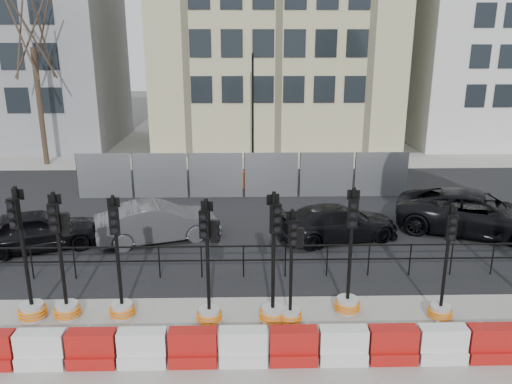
{
  "coord_description": "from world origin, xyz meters",
  "views": [
    {
      "loc": [
        0.06,
        -11.88,
        6.5
      ],
      "look_at": [
        0.4,
        3.0,
        2.04
      ],
      "focal_mm": 35.0,
      "sensor_mm": 36.0,
      "label": 1
    }
  ],
  "objects_px": {
    "traffic_signal_d": "(209,295)",
    "car_c": "(337,223)",
    "traffic_signal_h": "(442,296)",
    "car_a": "(36,230)",
    "traffic_signal_a": "(30,294)"
  },
  "relations": [
    {
      "from": "traffic_signal_d",
      "to": "car_c",
      "type": "bearing_deg",
      "value": 68.85
    },
    {
      "from": "traffic_signal_a",
      "to": "traffic_signal_h",
      "type": "relative_size",
      "value": 1.14
    },
    {
      "from": "traffic_signal_h",
      "to": "car_a",
      "type": "height_order",
      "value": "traffic_signal_h"
    },
    {
      "from": "traffic_signal_d",
      "to": "traffic_signal_h",
      "type": "distance_m",
      "value": 5.63
    },
    {
      "from": "traffic_signal_a",
      "to": "car_a",
      "type": "bearing_deg",
      "value": 125.8
    },
    {
      "from": "traffic_signal_h",
      "to": "car_c",
      "type": "relative_size",
      "value": 0.66
    },
    {
      "from": "traffic_signal_h",
      "to": "car_c",
      "type": "xyz_separation_m",
      "value": [
        -1.6,
        5.21,
        0.0
      ]
    },
    {
      "from": "traffic_signal_a",
      "to": "traffic_signal_d",
      "type": "height_order",
      "value": "traffic_signal_a"
    },
    {
      "from": "traffic_signal_a",
      "to": "car_a",
      "type": "xyz_separation_m",
      "value": [
        -1.57,
        4.37,
        -0.03
      ]
    },
    {
      "from": "car_c",
      "to": "car_a",
      "type": "bearing_deg",
      "value": 79.7
    },
    {
      "from": "car_a",
      "to": "traffic_signal_d",
      "type": "bearing_deg",
      "value": -148.74
    },
    {
      "from": "traffic_signal_h",
      "to": "car_c",
      "type": "distance_m",
      "value": 5.45
    },
    {
      "from": "traffic_signal_d",
      "to": "car_a",
      "type": "distance_m",
      "value": 7.51
    },
    {
      "from": "traffic_signal_a",
      "to": "traffic_signal_d",
      "type": "bearing_deg",
      "value": 12.49
    },
    {
      "from": "traffic_signal_a",
      "to": "car_c",
      "type": "bearing_deg",
      "value": 46.9
    }
  ]
}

